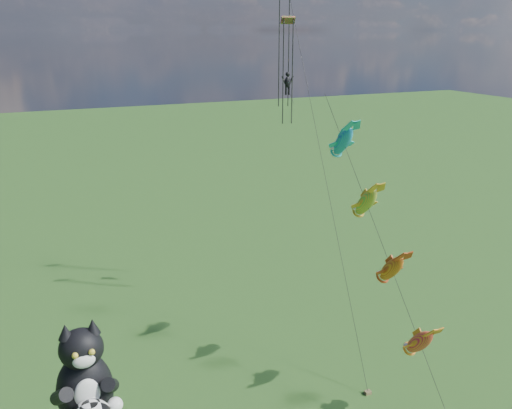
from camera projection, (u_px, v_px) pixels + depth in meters
name	position (u px, v px, depth m)	size (l,w,h in m)	color
cat_kite_rig	(86.00, 389.00, 22.20)	(2.57, 4.21, 11.08)	brown
fish_windsock_rig	(379.00, 235.00, 34.15)	(0.97, 15.97, 17.61)	brown
parafoil_rig	(289.00, 72.00, 43.44)	(3.08, 17.45, 26.01)	brown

